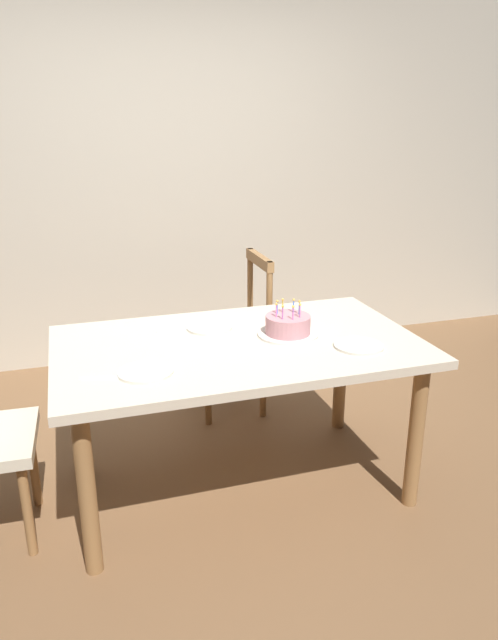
# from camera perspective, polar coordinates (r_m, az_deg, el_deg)

# --- Properties ---
(ground) EXTENTS (6.40, 6.40, 0.00)m
(ground) POSITION_cam_1_polar(r_m,az_deg,el_deg) (2.99, -0.95, -15.61)
(ground) COLOR brown
(back_wall) EXTENTS (6.40, 0.10, 2.60)m
(back_wall) POSITION_cam_1_polar(r_m,az_deg,el_deg) (4.29, -8.35, 13.47)
(back_wall) COLOR beige
(back_wall) RESTS_ON ground
(dining_table) EXTENTS (1.63, 0.96, 0.75)m
(dining_table) POSITION_cam_1_polar(r_m,az_deg,el_deg) (2.67, -1.02, -3.91)
(dining_table) COLOR beige
(dining_table) RESTS_ON ground
(birthday_cake) EXTENTS (0.28, 0.28, 0.16)m
(birthday_cake) POSITION_cam_1_polar(r_m,az_deg,el_deg) (2.71, 3.79, -0.61)
(birthday_cake) COLOR silver
(birthday_cake) RESTS_ON dining_table
(plate_near_celebrant) EXTENTS (0.22, 0.22, 0.01)m
(plate_near_celebrant) POSITION_cam_1_polar(r_m,az_deg,el_deg) (2.36, -10.02, -4.99)
(plate_near_celebrant) COLOR silver
(plate_near_celebrant) RESTS_ON dining_table
(plate_far_side) EXTENTS (0.22, 0.22, 0.01)m
(plate_far_side) POSITION_cam_1_polar(r_m,az_deg,el_deg) (2.82, -3.88, -0.70)
(plate_far_side) COLOR silver
(plate_far_side) RESTS_ON dining_table
(plate_near_guest) EXTENTS (0.22, 0.22, 0.01)m
(plate_near_guest) POSITION_cam_1_polar(r_m,az_deg,el_deg) (2.63, 10.60, -2.46)
(plate_near_guest) COLOR silver
(plate_near_guest) RESTS_ON dining_table
(fork_near_celebrant) EXTENTS (0.18, 0.06, 0.01)m
(fork_near_celebrant) POSITION_cam_1_polar(r_m,az_deg,el_deg) (2.35, -13.90, -5.45)
(fork_near_celebrant) COLOR silver
(fork_near_celebrant) RESTS_ON dining_table
(fork_far_side) EXTENTS (0.18, 0.03, 0.01)m
(fork_far_side) POSITION_cam_1_polar(r_m,az_deg,el_deg) (2.80, -7.13, -0.99)
(fork_far_side) COLOR silver
(fork_far_side) RESTS_ON dining_table
(chair_spindle_back) EXTENTS (0.44, 0.44, 0.95)m
(chair_spindle_back) POSITION_cam_1_polar(r_m,az_deg,el_deg) (3.51, -1.64, -1.68)
(chair_spindle_back) COLOR tan
(chair_spindle_back) RESTS_ON ground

